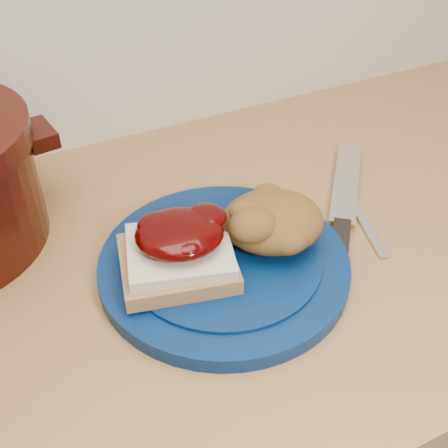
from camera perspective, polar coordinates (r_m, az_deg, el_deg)
name	(u,v)px	position (r m, az deg, el deg)	size (l,w,h in m)	color
plate	(224,265)	(0.63, -0.01, -4.15)	(0.28, 0.28, 0.02)	#051D48
sandwich	(179,249)	(0.59, -4.63, -2.57)	(0.14, 0.13, 0.06)	olive
stuffing_mound	(273,221)	(0.62, 4.98, 0.28)	(0.11, 0.10, 0.06)	brown
chef_knife	(341,232)	(0.69, 11.80, -0.77)	(0.21, 0.25, 0.02)	black
butter_knife	(362,217)	(0.73, 13.80, 0.72)	(0.15, 0.01, 0.00)	silver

